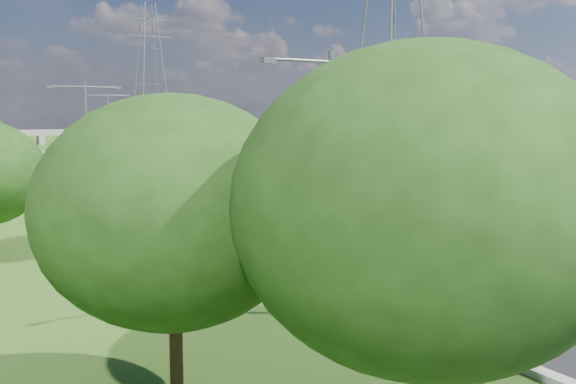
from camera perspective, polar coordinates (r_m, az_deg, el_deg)
name	(u,v)px	position (r m, az deg, el deg)	size (l,w,h in m)	color
ground	(107,183)	(70.80, -15.82, 0.77)	(260.00, 260.00, 0.00)	#285016
road	(91,178)	(76.53, -17.13, 1.23)	(8.00, 150.00, 0.06)	black
curb_left	(52,179)	(75.50, -20.24, 1.08)	(0.50, 150.00, 0.22)	gray
curb_right	(127,175)	(77.76, -14.12, 1.49)	(0.50, 150.00, 0.22)	gray
speed_limit_sign	(251,186)	(52.42, -3.31, 0.54)	(0.55, 0.09, 2.40)	slate
streetlight_near_left	(330,161)	(24.16, 3.78, 2.79)	(5.90, 0.25, 10.00)	slate
streetlight_mid_left	(87,133)	(54.32, -17.47, 5.05)	(5.90, 0.25, 10.00)	slate
streetlight_far_right	(109,123)	(89.35, -15.65, 5.93)	(5.90, 0.25, 10.00)	slate
power_tower_near	(392,44)	(63.81, 9.27, 12.86)	(9.00, 6.40, 28.00)	slate
power_tower_far	(150,77)	(130.98, -12.15, 9.97)	(9.00, 6.40, 28.00)	slate
tree_la	(173,211)	(16.82, -10.20, -1.69)	(7.14, 7.14, 8.30)	black
tree_lf	(425,208)	(13.37, 12.05, -1.40)	(7.98, 7.98, 9.28)	black
tree_rb	(418,145)	(52.19, 11.50, 4.07)	(6.72, 6.72, 7.82)	black
tree_rc	(266,142)	(69.17, -1.96, 4.50)	(5.88, 5.88, 6.84)	black
tree_rd	(191,127)	(91.37, -8.63, 5.73)	(7.14, 7.14, 8.30)	black
tree_re	(119,131)	(112.93, -14.79, 5.25)	(5.46, 5.46, 6.35)	black
tree_rf	(104,125)	(133.04, -16.04, 5.77)	(6.30, 6.30, 7.33)	black
bus_outbound	(129,169)	(67.85, -13.96, 2.04)	(2.84, 12.14, 3.38)	silver
bus_inbound	(70,165)	(75.60, -18.77, 2.25)	(2.51, 10.73, 2.99)	beige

